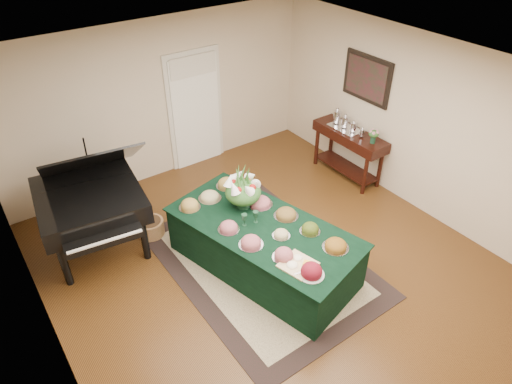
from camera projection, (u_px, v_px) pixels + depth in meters
ground at (269, 264)px, 6.35m from camera, size 6.00×6.00×0.00m
area_rug at (262, 263)px, 6.35m from camera, size 2.28×3.19×0.01m
kitchen_doorway at (196, 111)px, 8.02m from camera, size 1.05×0.07×2.10m
buffet_table at (263, 247)px, 6.09m from camera, size 1.80×2.78×0.72m
food_platters at (260, 220)px, 5.91m from camera, size 1.36×2.37×0.13m
cutting_board at (297, 263)px, 5.29m from camera, size 0.45×0.45×0.10m
green_goblets at (250, 218)px, 5.87m from camera, size 0.23×0.11×0.18m
floral_centerpiece at (243, 188)px, 6.07m from camera, size 0.51×0.51×0.51m
grand_piano at (90, 199)px, 6.18m from camera, size 1.64×1.78×1.68m
wicker_basket at (151, 228)px, 6.80m from camera, size 0.39×0.39×0.25m
mahogany_sideboard at (349, 141)px, 7.83m from camera, size 0.45×1.40×0.87m
tea_service at (347, 123)px, 7.72m from camera, size 0.34×0.74×0.30m
pink_bouquet at (374, 134)px, 7.30m from camera, size 0.19×0.19×0.24m
wall_painting at (367, 78)px, 7.32m from camera, size 0.05×0.95×0.75m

